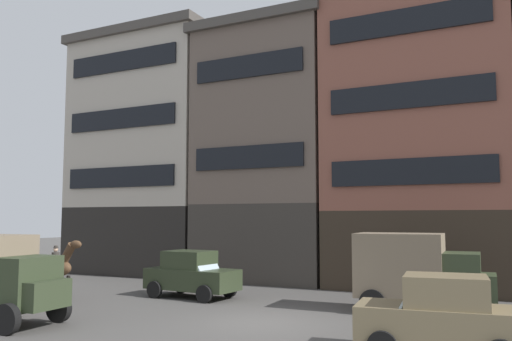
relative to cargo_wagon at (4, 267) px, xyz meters
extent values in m
plane|color=#4C4947|center=(11.78, -0.20, -1.15)|extent=(120.00, 120.00, 0.00)
cube|color=black|center=(-0.40, 10.27, 0.72)|extent=(8.48, 5.87, 3.74)
cube|color=#B7AD9E|center=(-0.40, 10.27, 7.40)|extent=(8.48, 5.87, 9.62)
cube|color=#47423D|center=(-0.40, 10.27, 12.46)|extent=(8.98, 6.37, 0.50)
cube|color=black|center=(-0.40, 7.27, 4.19)|extent=(7.12, 0.12, 1.10)
cube|color=black|center=(-0.40, 7.27, 7.40)|extent=(7.12, 0.12, 1.10)
cube|color=black|center=(-0.40, 7.27, 10.61)|extent=(7.12, 0.12, 1.10)
cube|color=#38332D|center=(7.39, 10.27, 0.76)|extent=(6.80, 5.87, 3.81)
cube|color=#66564C|center=(7.39, 10.27, 7.09)|extent=(6.80, 5.87, 8.86)
cube|color=#47423D|center=(7.39, 10.27, 11.77)|extent=(7.30, 6.37, 0.50)
cube|color=black|center=(7.39, 7.27, 4.88)|extent=(5.71, 0.12, 1.10)
cube|color=black|center=(7.39, 7.27, 9.31)|extent=(5.71, 0.12, 1.10)
cube|color=#33281E|center=(14.93, 10.27, 0.58)|extent=(7.97, 5.87, 3.45)
cube|color=brown|center=(14.93, 10.27, 8.69)|extent=(7.97, 5.87, 12.78)
cube|color=black|center=(14.93, 7.27, 3.90)|extent=(6.70, 0.12, 1.10)
cube|color=black|center=(14.93, 7.27, 7.09)|extent=(6.70, 0.12, 1.10)
cube|color=black|center=(14.93, 7.27, 10.29)|extent=(6.70, 0.12, 1.10)
cube|color=#3D2819|center=(-0.05, 0.00, -0.45)|extent=(2.79, 1.51, 0.36)
cube|color=brown|center=(-0.05, 0.00, 0.28)|extent=(2.37, 1.28, 1.10)
cube|color=#3D2819|center=(1.09, -0.09, 0.03)|extent=(0.48, 1.07, 0.50)
cylinder|color=black|center=(0.90, 0.64, -0.60)|extent=(1.10, 0.17, 1.10)
cylinder|color=black|center=(0.79, -0.77, -0.60)|extent=(1.10, 0.17, 1.10)
cylinder|color=black|center=(-0.89, 0.78, -0.60)|extent=(1.10, 0.17, 1.10)
ellipsoid|color=#513823|center=(2.85, 0.00, 0.10)|extent=(1.74, 0.73, 0.70)
cylinder|color=#513823|center=(3.57, -0.05, 0.70)|extent=(0.69, 0.37, 0.76)
ellipsoid|color=#513823|center=(3.97, -0.08, 1.00)|extent=(0.58, 0.28, 0.30)
cylinder|color=#513823|center=(2.04, 0.07, -0.05)|extent=(0.27, 0.12, 0.65)
cylinder|color=black|center=(3.41, 0.14, -0.67)|extent=(0.14, 0.14, 0.95)
cylinder|color=black|center=(3.38, -0.22, -0.67)|extent=(0.14, 0.14, 0.95)
cylinder|color=black|center=(2.31, 0.23, -0.67)|extent=(0.14, 0.14, 0.95)
cylinder|color=black|center=(2.29, -0.13, -0.67)|extent=(0.14, 0.14, 0.95)
cube|color=#2D3823|center=(17.01, 3.36, 0.12)|extent=(1.48, 1.77, 1.50)
cube|color=#2D3823|center=(17.71, 3.39, -0.18)|extent=(0.97, 1.49, 0.80)
cube|color=#756651|center=(15.21, 3.27, 0.42)|extent=(2.89, 2.04, 2.10)
cube|color=silver|center=(17.46, 3.38, 0.37)|extent=(0.26, 1.37, 0.64)
cylinder|color=black|center=(17.41, 4.33, -0.73)|extent=(0.85, 0.26, 0.84)
cylinder|color=black|center=(17.51, 2.43, -0.73)|extent=(0.85, 0.26, 0.84)
cylinder|color=black|center=(14.42, 4.18, -0.73)|extent=(0.85, 0.26, 0.84)
cylinder|color=black|center=(14.51, 2.28, -0.73)|extent=(0.85, 0.26, 0.84)
cube|color=#2D3823|center=(5.89, -3.99, 0.12)|extent=(1.49, 1.78, 1.50)
cube|color=#2D3823|center=(6.59, -3.95, -0.18)|extent=(0.98, 1.49, 0.80)
cube|color=silver|center=(6.34, -3.96, 0.37)|extent=(0.27, 1.37, 0.64)
cylinder|color=black|center=(6.29, -3.01, -0.73)|extent=(0.85, 0.27, 0.84)
cylinder|color=black|center=(6.39, -4.91, -0.73)|extent=(0.85, 0.27, 0.84)
cube|color=#2D3823|center=(7.18, 2.92, -0.42)|extent=(3.80, 1.85, 0.80)
cube|color=#2D3823|center=(7.03, 2.93, 0.33)|extent=(1.89, 1.56, 0.70)
cube|color=silver|center=(7.87, 2.88, 0.20)|extent=(0.42, 1.33, 0.56)
cylinder|color=black|center=(8.43, 3.68, -0.82)|extent=(0.67, 0.22, 0.66)
cylinder|color=black|center=(8.32, 2.00, -0.82)|extent=(0.67, 0.22, 0.66)
cylinder|color=black|center=(6.04, 3.84, -0.82)|extent=(0.67, 0.22, 0.66)
cylinder|color=black|center=(5.92, 2.17, -0.82)|extent=(0.67, 0.22, 0.66)
cube|color=#7A6B4C|center=(17.13, -2.05, -0.42)|extent=(3.85, 2.00, 0.80)
cube|color=#7A6B4C|center=(17.28, -2.04, 0.33)|extent=(1.95, 1.63, 0.70)
cube|color=silver|center=(16.44, -2.13, 0.20)|extent=(0.48, 1.34, 0.56)
cylinder|color=black|center=(15.85, -1.35, -0.82)|extent=(0.68, 0.25, 0.66)
cylinder|color=black|center=(18.23, -1.09, -0.82)|extent=(0.68, 0.25, 0.66)
cylinder|color=#38332D|center=(-1.48, 3.95, -0.72)|extent=(0.16, 0.16, 0.85)
cylinder|color=#38332D|center=(-1.28, 3.95, -0.72)|extent=(0.16, 0.16, 0.85)
cylinder|color=#38332D|center=(-1.38, 3.95, 0.01)|extent=(0.51, 0.51, 0.62)
sphere|color=tan|center=(-1.38, 3.95, 0.45)|extent=(0.22, 0.22, 0.22)
cylinder|color=#38332D|center=(-1.38, 3.95, 0.55)|extent=(0.28, 0.28, 0.02)
cylinder|color=#38332D|center=(-1.38, 3.95, 0.60)|extent=(0.18, 0.18, 0.09)
camera|label=1|loc=(18.81, -14.89, 1.99)|focal=36.99mm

